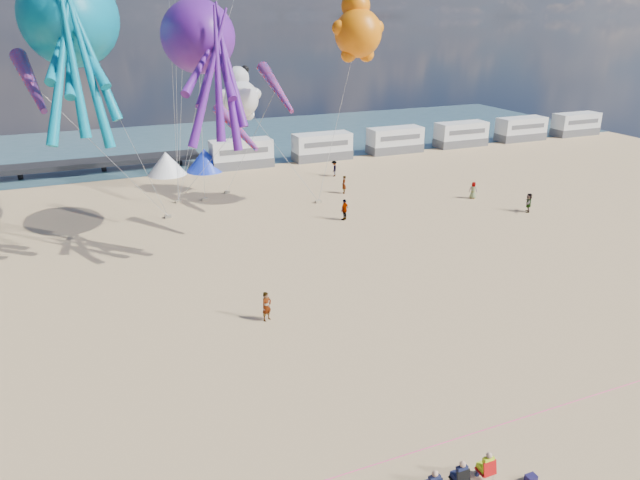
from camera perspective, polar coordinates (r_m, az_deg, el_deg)
The scene contains 30 objects.
ground at distance 26.47m, azimuth 2.89°, elevation -13.97°, with size 120.00×120.00×0.00m, color tan.
water at distance 76.54m, azimuth -15.21°, elevation 9.17°, with size 120.00×120.00×0.00m, color #335561.
motorhome_0 at distance 62.91m, azimuth -7.87°, elevation 8.55°, with size 6.60×2.50×3.00m, color silver.
motorhome_1 at distance 65.89m, azimuth 0.22°, elevation 9.33°, with size 6.60×2.50×3.00m, color silver.
motorhome_2 at distance 70.05m, azimuth 7.51°, elevation 9.88°, with size 6.60×2.50×3.00m, color silver.
motorhome_3 at distance 75.18m, azimuth 13.92°, elevation 10.23°, with size 6.60×2.50×3.00m, color silver.
motorhome_4 at distance 81.10m, azimuth 19.45°, elevation 10.43°, with size 6.60×2.50×3.00m, color silver.
motorhome_5 at distance 87.66m, azimuth 24.21°, elevation 10.53°, with size 6.60×2.50×3.00m, color silver.
tent_white at distance 61.50m, azimuth -15.12°, elevation 7.42°, with size 4.00×4.00×2.40m, color white.
tent_blue at distance 62.12m, azimuth -11.45°, elevation 7.87°, with size 4.00×4.00×2.40m, color #1933CC.
cooler_navy at distance 23.00m, azimuth 20.34°, elevation -21.48°, with size 0.38×0.28×0.30m, color #191440.
rope_line at distance 23.04m, azimuth 8.57°, elevation -20.47°, with size 0.03×0.03×34.00m, color #F2338C.
standing_person at distance 30.91m, azimuth -5.36°, elevation -6.62°, with size 0.61×0.40×1.66m, color tan.
beachgoer_2 at distance 58.88m, azimuth 1.42°, elevation 7.17°, with size 0.79×0.62×1.62m, color #7F6659.
beachgoer_3 at distance 45.88m, azimuth 2.47°, elevation 3.06°, with size 1.13×0.65×1.74m, color #7F6659.
beachgoer_4 at distance 50.89m, azimuth 20.14°, elevation 3.53°, with size 0.95×0.40×1.62m, color #7F6659.
beachgoer_5 at distance 52.99m, azimuth 2.40°, elevation 5.55°, with size 1.54×0.49×1.66m, color #7F6659.
beachgoer_6 at distance 53.28m, azimuth 15.07°, elevation 4.83°, with size 0.55×0.36×1.51m, color #7F6659.
sandbag_a at distance 48.17m, azimuth -14.95°, elevation 2.28°, with size 0.50×0.35×0.22m, color gray.
sandbag_b at distance 52.07m, azimuth -11.43°, elevation 4.02°, with size 0.50×0.35×0.22m, color gray.
sandbag_c at distance 50.39m, azimuth -0.18°, elevation 3.87°, with size 0.50×0.35×0.22m, color gray.
sandbag_d at distance 53.93m, azimuth -9.25°, elevation 4.77°, with size 0.50×0.35×0.22m, color gray.
sandbag_e at distance 52.01m, azimuth -13.98°, elevation 3.78°, with size 0.50×0.35×0.22m, color gray.
kite_octopus_teal at distance 44.83m, azimuth -23.80°, elevation 19.70°, with size 4.96×11.56×13.22m, color #047B99, non-canonical shape.
kite_octopus_purple at distance 41.65m, azimuth -12.14°, elevation 19.28°, with size 4.28×9.98×11.41m, color #561886, non-canonical shape.
kite_panda at distance 51.70m, azimuth -7.99°, elevation 13.81°, with size 3.91×3.68×5.53m, color white, non-canonical shape.
kite_teddy_orange at distance 46.82m, azimuth 3.82°, elevation 19.94°, with size 4.45×4.19×6.28m, color orange, non-canonical shape.
windsock_left at distance 41.69m, azimuth -26.99°, elevation 13.92°, with size 1.10×8.00×8.00m, color red, non-canonical shape.
windsock_mid at distance 47.07m, azimuth -4.37°, elevation 14.90°, with size 1.00×6.71×6.71m, color red, non-canonical shape.
windsock_right at distance 41.77m, azimuth -8.32°, elevation 11.00°, with size 0.90×5.05×5.05m, color red, non-canonical shape.
Camera 1 is at (-9.47, -19.39, 15.32)m, focal length 32.00 mm.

